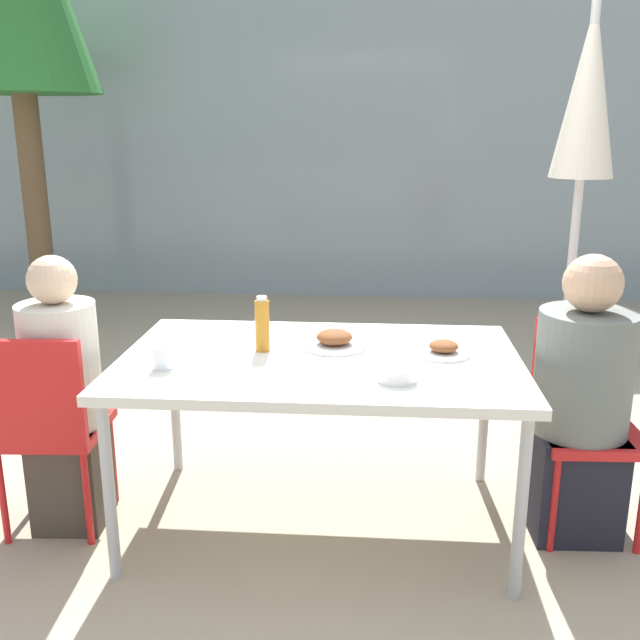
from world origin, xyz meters
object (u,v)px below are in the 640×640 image
(closed_umbrella, at_px, (585,127))
(drinking_cup, at_px, (163,357))
(chair_right, at_px, (585,409))
(person_right, at_px, (580,408))
(bottle, at_px, (262,325))
(chair_left, at_px, (46,418))
(salad_bowl, at_px, (397,374))
(person_left, at_px, (64,401))

(closed_umbrella, relative_size, drinking_cup, 25.49)
(chair_right, xyz_separation_m, person_right, (-0.05, -0.08, 0.04))
(chair_right, height_order, bottle, bottle)
(chair_left, xyz_separation_m, closed_umbrella, (2.29, 1.08, 1.12))
(chair_right, xyz_separation_m, bottle, (-1.33, -0.07, 0.35))
(bottle, bearing_deg, closed_umbrella, 31.41)
(person_right, relative_size, salad_bowl, 8.23)
(person_left, height_order, person_right, person_right)
(person_right, bearing_deg, chair_right, -121.94)
(person_right, bearing_deg, chair_left, 2.77)
(chair_right, height_order, salad_bowl, chair_right)
(bottle, xyz_separation_m, salad_bowl, (0.54, -0.31, -0.08))
(chair_left, bearing_deg, drinking_cup, -8.15)
(person_left, distance_m, person_right, 2.09)
(person_right, distance_m, salad_bowl, 0.84)
(chair_right, distance_m, drinking_cup, 1.72)
(person_right, height_order, drinking_cup, person_right)
(chair_left, distance_m, closed_umbrella, 2.77)
(person_right, height_order, salad_bowl, person_right)
(chair_right, bearing_deg, bottle, 0.70)
(chair_right, height_order, closed_umbrella, closed_umbrella)
(bottle, bearing_deg, person_right, -0.62)
(chair_left, relative_size, salad_bowl, 6.11)
(person_left, relative_size, bottle, 5.06)
(closed_umbrella, relative_size, salad_bowl, 15.53)
(chair_right, bearing_deg, drinking_cup, 8.29)
(bottle, bearing_deg, drinking_cup, -144.65)
(chair_left, xyz_separation_m, person_left, (0.05, 0.08, 0.04))
(chair_left, bearing_deg, bottle, 9.83)
(person_left, xyz_separation_m, drinking_cup, (0.46, -0.12, 0.24))
(chair_left, height_order, drinking_cup, chair_left)
(bottle, bearing_deg, chair_left, -166.72)
(person_left, relative_size, salad_bowl, 8.13)
(chair_right, relative_size, closed_umbrella, 0.39)
(person_right, height_order, closed_umbrella, closed_umbrella)
(person_left, height_order, closed_umbrella, closed_umbrella)
(person_right, bearing_deg, person_left, 0.61)
(salad_bowl, bearing_deg, bottle, 149.86)
(person_right, bearing_deg, drinking_cup, 5.77)
(chair_right, bearing_deg, salad_bowl, 23.36)
(chair_right, bearing_deg, chair_left, 4.79)
(chair_left, height_order, closed_umbrella, closed_umbrella)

